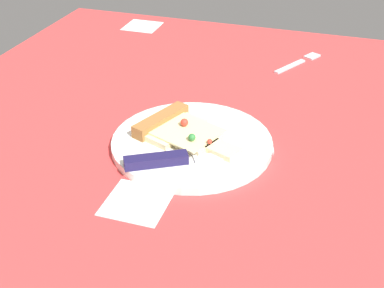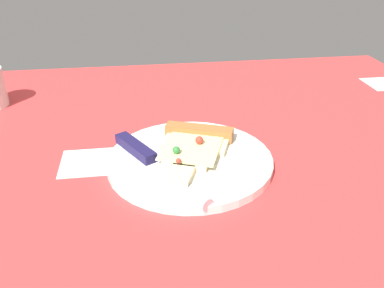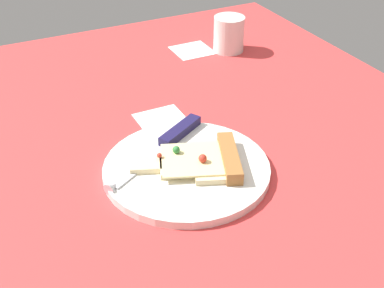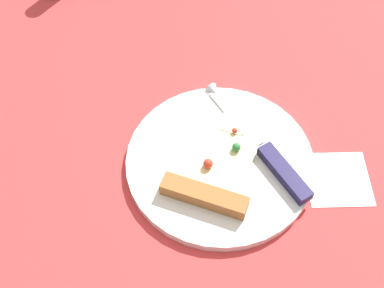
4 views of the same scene
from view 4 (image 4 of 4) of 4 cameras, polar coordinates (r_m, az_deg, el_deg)
ground_plane at (r=79.68cm, az=4.36°, el=2.89°), size 129.47×129.47×3.00cm
plate at (r=72.30cm, az=3.19°, el=-2.04°), size 27.14×27.14×1.41cm
pizza_slice at (r=69.69cm, az=2.58°, el=-3.09°), size 14.37×19.05×2.66cm
knife at (r=72.47cm, az=8.33°, el=-0.73°), size 13.77×21.86×2.45cm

